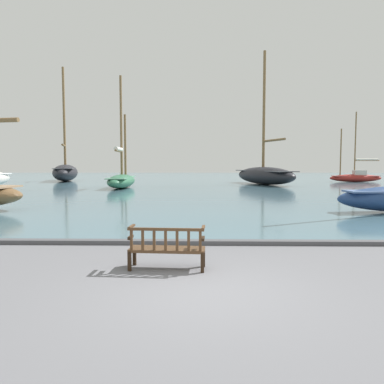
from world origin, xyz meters
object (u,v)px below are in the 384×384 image
object	(u,v)px
sailboat_nearest_port	(65,172)
sailboat_mid_starboard	(122,179)
sailboat_nearest_starboard	(264,174)
sailboat_outer_starboard	(356,176)
park_bench	(167,247)

from	to	relation	value
sailboat_nearest_port	sailboat_mid_starboard	size ratio (longest dim) A/B	1.42
sailboat_nearest_port	sailboat_nearest_starboard	bearing A→B (deg)	-17.18
sailboat_nearest_starboard	sailboat_mid_starboard	xyz separation A→B (m)	(-13.81, -5.95, -0.26)
sailboat_nearest_starboard	sailboat_nearest_port	world-z (taller)	sailboat_nearest_port
sailboat_outer_starboard	sailboat_nearest_starboard	bearing A→B (deg)	-155.42
sailboat_nearest_starboard	sailboat_outer_starboard	world-z (taller)	sailboat_nearest_starboard
sailboat_nearest_port	sailboat_outer_starboard	size ratio (longest dim) A/B	1.71
sailboat_nearest_port	sailboat_outer_starboard	world-z (taller)	sailboat_nearest_port
park_bench	sailboat_nearest_port	xyz separation A→B (m)	(-16.08, 38.83, 0.78)
park_bench	sailboat_mid_starboard	size ratio (longest dim) A/B	0.16
park_bench	sailboat_nearest_port	size ratio (longest dim) A/B	0.12
park_bench	sailboat_nearest_port	bearing A→B (deg)	112.49
park_bench	sailboat_nearest_port	distance (m)	42.03
sailboat_nearest_port	sailboat_mid_starboard	world-z (taller)	sailboat_nearest_port
sailboat_nearest_starboard	sailboat_mid_starboard	distance (m)	15.04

